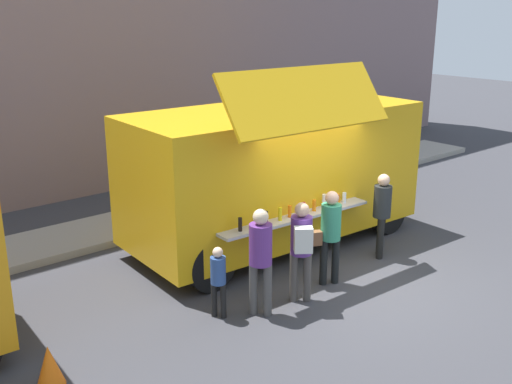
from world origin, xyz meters
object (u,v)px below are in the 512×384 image
object	(u,v)px
food_truck_main	(275,171)
customer_mid_with_backpack	(301,243)
trash_bin	(336,165)
customer_front_ordering	(330,230)
customer_extra_browsing	(382,208)
child_near_queue	(218,276)
traffic_cone_orange	(49,366)
customer_rear_waiting	(261,253)

from	to	relation	value
food_truck_main	customer_mid_with_backpack	size ratio (longest dim) A/B	3.56
trash_bin	customer_front_ordering	world-z (taller)	customer_front_ordering
customer_front_ordering	customer_extra_browsing	xyz separation A→B (m)	(1.61, 0.19, -0.01)
trash_bin	child_near_queue	world-z (taller)	child_near_queue
customer_extra_browsing	traffic_cone_orange	bearing A→B (deg)	49.22
traffic_cone_orange	customer_front_ordering	bearing A→B (deg)	-2.77
food_truck_main	child_near_queue	bearing A→B (deg)	-144.42
customer_mid_with_backpack	child_near_queue	distance (m)	1.41
customer_rear_waiting	customer_front_ordering	bearing A→B (deg)	-32.02
traffic_cone_orange	customer_extra_browsing	xyz separation A→B (m)	(6.40, -0.04, 0.69)
trash_bin	customer_mid_with_backpack	size ratio (longest dim) A/B	0.51
customer_front_ordering	child_near_queue	distance (m)	2.17
customer_mid_with_backpack	customer_extra_browsing	size ratio (longest dim) A/B	1.03
trash_bin	customer_rear_waiting	distance (m)	7.89
customer_extra_browsing	child_near_queue	bearing A→B (deg)	48.35
food_truck_main	customer_extra_browsing	distance (m)	2.18
customer_mid_with_backpack	customer_extra_browsing	xyz separation A→B (m)	(2.44, 0.36, -0.05)
trash_bin	child_near_queue	xyz separation A→B (m)	(-7.05, -4.08, 0.26)
customer_rear_waiting	customer_extra_browsing	size ratio (longest dim) A/B	1.05
customer_mid_with_backpack	customer_extra_browsing	bearing A→B (deg)	-44.08
customer_rear_waiting	traffic_cone_orange	bearing A→B (deg)	139.96
customer_rear_waiting	child_near_queue	xyz separation A→B (m)	(-0.54, 0.34, -0.34)
food_truck_main	customer_rear_waiting	size ratio (longest dim) A/B	3.46
customer_rear_waiting	child_near_queue	distance (m)	0.73
traffic_cone_orange	customer_front_ordering	xyz separation A→B (m)	(4.79, -0.23, 0.71)
customer_front_ordering	child_near_queue	world-z (taller)	customer_front_ordering
trash_bin	customer_rear_waiting	bearing A→B (deg)	-145.76
customer_mid_with_backpack	traffic_cone_orange	bearing A→B (deg)	121.67
customer_mid_with_backpack	customer_rear_waiting	xyz separation A→B (m)	(-0.76, 0.10, 0.00)
food_truck_main	customer_mid_with_backpack	xyz separation A→B (m)	(-1.41, -2.20, -0.47)
food_truck_main	customer_mid_with_backpack	distance (m)	2.66
child_near_queue	traffic_cone_orange	bearing A→B (deg)	147.48
trash_bin	child_near_queue	size ratio (longest dim) A/B	0.75
customer_front_ordering	customer_rear_waiting	world-z (taller)	customer_rear_waiting
traffic_cone_orange	customer_front_ordering	size ratio (longest dim) A/B	0.33
customer_front_ordering	customer_mid_with_backpack	distance (m)	0.85
customer_mid_with_backpack	child_near_queue	world-z (taller)	customer_mid_with_backpack
customer_mid_with_backpack	trash_bin	bearing A→B (deg)	-14.26
trash_bin	customer_extra_browsing	distance (m)	5.34
trash_bin	customer_front_ordering	size ratio (longest dim) A/B	0.52
food_truck_main	customer_extra_browsing	size ratio (longest dim) A/B	3.65
food_truck_main	customer_rear_waiting	xyz separation A→B (m)	(-2.17, -2.10, -0.47)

